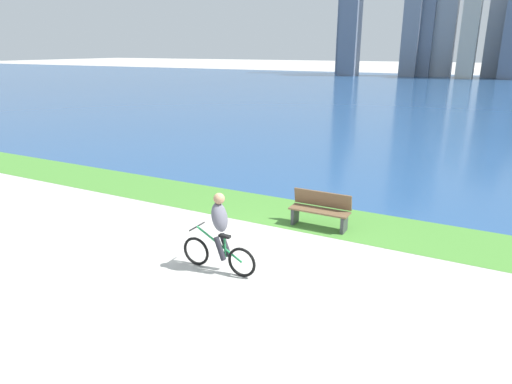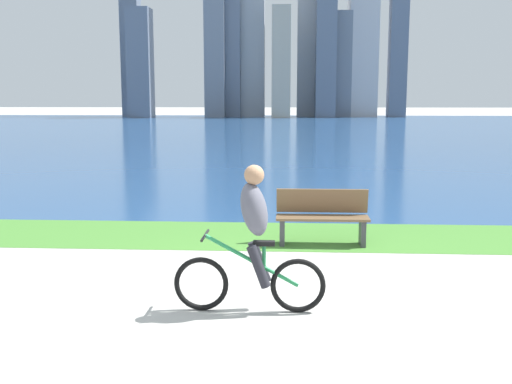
{
  "view_description": "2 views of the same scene",
  "coord_description": "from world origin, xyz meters",
  "views": [
    {
      "loc": [
        4.28,
        -7.69,
        4.31
      ],
      "look_at": [
        -0.19,
        0.7,
        1.29
      ],
      "focal_mm": 31.92,
      "sensor_mm": 36.0,
      "label": 1
    },
    {
      "loc": [
        0.15,
        -7.13,
        2.37
      ],
      "look_at": [
        -0.32,
        0.8,
        1.12
      ],
      "focal_mm": 41.97,
      "sensor_mm": 36.0,
      "label": 2
    }
  ],
  "objects": [
    {
      "name": "cyclist_lead",
      "position": [
        -0.26,
        -0.71,
        0.83
      ],
      "size": [
        1.7,
        0.52,
        1.66
      ],
      "color": "black",
      "rests_on": "ground"
    },
    {
      "name": "bay_water_surface",
      "position": [
        0.0,
        40.61,
        0.0
      ],
      "size": [
        300.0,
        72.98,
        0.0
      ],
      "primitive_type": "cube",
      "color": "navy",
      "rests_on": "ground"
    },
    {
      "name": "city_skyline_far_shore",
      "position": [
        -1.49,
        70.05,
        9.34
      ],
      "size": [
        36.41,
        9.18,
        25.14
      ],
      "color": "slate",
      "rests_on": "ground"
    },
    {
      "name": "ground_plane",
      "position": [
        0.0,
        0.0,
        0.0
      ],
      "size": [
        300.0,
        300.0,
        0.0
      ],
      "primitive_type": "plane",
      "color": "#B2AFA8"
    },
    {
      "name": "grass_strip_bayside",
      "position": [
        0.0,
        3.03,
        0.0
      ],
      "size": [
        120.0,
        2.18,
        0.01
      ],
      "primitive_type": "cube",
      "color": "#478433",
      "rests_on": "ground"
    },
    {
      "name": "bench_near_path",
      "position": [
        0.67,
        2.49,
        0.45
      ],
      "size": [
        1.5,
        0.47,
        0.9
      ],
      "color": "brown",
      "rests_on": "ground"
    }
  ]
}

